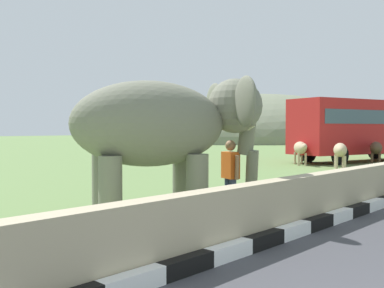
# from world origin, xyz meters

# --- Properties ---
(striped_curb) EXTENTS (16.20, 0.20, 0.24)m
(striped_curb) POSITION_xyz_m (-0.35, 3.96, 0.12)
(striped_curb) COLOR white
(striped_curb) RESTS_ON ground_plane
(barrier_parapet) EXTENTS (28.00, 0.36, 1.00)m
(barrier_parapet) POSITION_xyz_m (2.00, 4.26, 0.50)
(barrier_parapet) COLOR tan
(barrier_parapet) RESTS_ON ground_plane
(elephant) EXTENTS (3.98, 3.36, 2.97)m
(elephant) POSITION_xyz_m (2.17, 6.48, 1.95)
(elephant) COLOR slate
(elephant) RESTS_ON ground_plane
(person_handler) EXTENTS (0.36, 0.65, 1.66)m
(person_handler) POSITION_xyz_m (3.63, 6.01, 0.93)
(person_handler) COLOR navy
(person_handler) RESTS_ON ground_plane
(bus_red) EXTENTS (9.29, 4.98, 3.50)m
(bus_red) POSITION_xyz_m (21.41, 10.56, 2.08)
(bus_red) COLOR #B21E1E
(bus_red) RESTS_ON ground_plane
(bus_orange) EXTENTS (9.66, 4.03, 3.50)m
(bus_orange) POSITION_xyz_m (34.25, 14.29, 2.08)
(bus_orange) COLOR orange
(bus_orange) RESTS_ON ground_plane
(cow_near) EXTENTS (1.85, 1.29, 1.23)m
(cow_near) POSITION_xyz_m (16.18, 9.30, 0.87)
(cow_near) COLOR tan
(cow_near) RESTS_ON ground_plane
(cow_mid) EXTENTS (1.68, 1.58, 1.23)m
(cow_mid) POSITION_xyz_m (16.89, 11.78, 0.87)
(cow_mid) COLOR tan
(cow_mid) RESTS_ON ground_plane
(cow_far) EXTENTS (1.91, 1.08, 1.23)m
(cow_far) POSITION_xyz_m (19.61, 8.91, 0.87)
(cow_far) COLOR #473323
(cow_far) RESTS_ON ground_plane
(hill_east) EXTENTS (42.85, 34.28, 14.40)m
(hill_east) POSITION_xyz_m (55.00, 39.86, 0.00)
(hill_east) COLOR slate
(hill_east) RESTS_ON ground_plane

